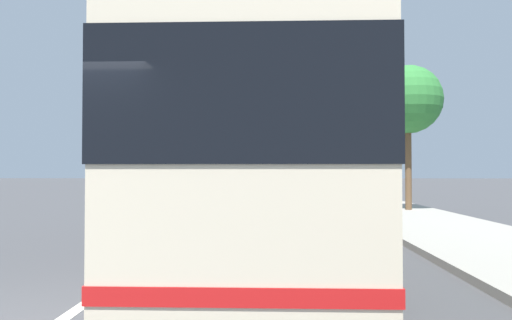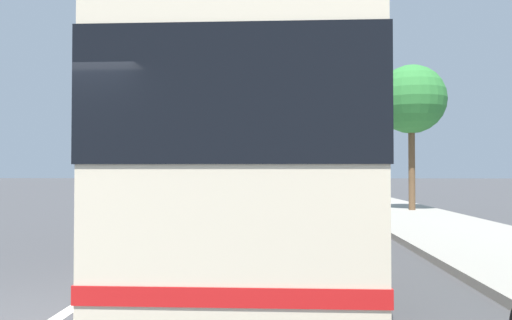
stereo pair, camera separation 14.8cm
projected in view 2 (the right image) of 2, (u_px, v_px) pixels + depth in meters
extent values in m
cube|color=#9E998E|center=(430.00, 223.00, 14.56)|extent=(110.00, 3.60, 0.14)
cube|color=silver|center=(200.00, 224.00, 14.91)|extent=(110.00, 0.16, 0.01)
cube|color=beige|center=(260.00, 161.00, 9.82)|extent=(11.80, 2.60, 2.95)
cube|color=black|center=(260.00, 140.00, 9.83)|extent=(11.84, 2.64, 1.15)
cube|color=red|center=(260.00, 222.00, 9.79)|extent=(11.83, 2.63, 0.16)
cylinder|color=black|center=(223.00, 211.00, 13.61)|extent=(1.00, 0.30, 1.00)
cylinder|color=black|center=(308.00, 212.00, 13.50)|extent=(1.00, 0.30, 1.00)
cylinder|color=black|center=(155.00, 261.00, 6.08)|extent=(1.00, 0.30, 1.00)
cylinder|color=black|center=(345.00, 262.00, 5.97)|extent=(1.00, 0.30, 1.00)
cube|color=gold|center=(268.00, 186.00, 35.45)|extent=(4.46, 2.04, 0.78)
cube|color=black|center=(268.00, 177.00, 35.40)|extent=(2.30, 1.79, 0.56)
cylinder|color=black|center=(259.00, 188.00, 36.96)|extent=(0.65, 0.25, 0.64)
cylinder|color=black|center=(281.00, 189.00, 36.80)|extent=(0.65, 0.25, 0.64)
cylinder|color=black|center=(255.00, 190.00, 34.09)|extent=(0.65, 0.25, 0.64)
cylinder|color=black|center=(279.00, 190.00, 33.93)|extent=(0.65, 0.25, 0.64)
cube|color=silver|center=(279.00, 189.00, 28.81)|extent=(4.06, 2.12, 0.77)
cube|color=black|center=(279.00, 178.00, 28.60)|extent=(2.18, 1.84, 0.59)
cylinder|color=black|center=(267.00, 192.00, 30.19)|extent=(0.65, 0.27, 0.64)
cylinder|color=black|center=(294.00, 192.00, 29.99)|extent=(0.65, 0.27, 0.64)
cylinder|color=black|center=(262.00, 194.00, 27.61)|extent=(0.65, 0.27, 0.64)
cylinder|color=black|center=(292.00, 194.00, 27.41)|extent=(0.65, 0.27, 0.64)
cylinder|color=brown|center=(412.00, 167.00, 18.72)|extent=(0.25, 0.25, 3.59)
sphere|color=#337F38|center=(411.00, 99.00, 18.78)|extent=(2.63, 2.63, 2.63)
cylinder|color=brown|center=(338.00, 166.00, 33.70)|extent=(0.28, 0.28, 3.94)
sphere|color=#337F38|center=(337.00, 123.00, 33.77)|extent=(3.29, 3.29, 3.29)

